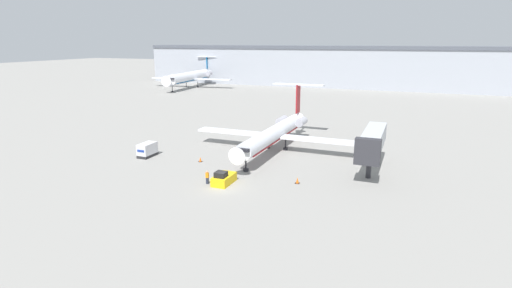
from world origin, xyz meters
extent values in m
plane|color=gray|center=(0.00, 0.00, 0.00)|extent=(600.00, 600.00, 0.00)
cube|color=#9EA3AD|center=(0.00, 120.00, 7.41)|extent=(180.00, 16.00, 14.82)
cube|color=#4C515B|center=(0.00, 120.00, 15.42)|extent=(180.00, 16.80, 1.20)
cylinder|color=silver|center=(0.21, 18.11, 3.02)|extent=(2.86, 24.23, 2.51)
cone|color=silver|center=(0.01, 5.00, 3.02)|extent=(2.54, 2.04, 2.51)
cube|color=black|center=(0.03, 5.81, 3.46)|extent=(2.14, 0.73, 0.44)
cone|color=silver|center=(0.40, 31.58, 3.02)|extent=(2.30, 2.79, 2.26)
cube|color=maroon|center=(0.21, 18.11, 2.20)|extent=(2.58, 21.81, 0.20)
cube|color=silver|center=(8.02, 19.20, 2.45)|extent=(13.12, 2.66, 0.36)
cube|color=silver|center=(-7.57, 19.43, 2.45)|extent=(13.12, 2.66, 0.36)
cylinder|color=#ADADB7|center=(2.26, 28.24, 3.33)|extent=(1.50, 3.47, 1.45)
cylinder|color=#ADADB7|center=(-1.55, 28.30, 3.33)|extent=(1.50, 3.47, 1.45)
cube|color=maroon|center=(0.41, 32.14, 7.05)|extent=(0.27, 2.20, 5.55)
cube|color=silver|center=(0.41, 32.14, 9.83)|extent=(10.02, 1.95, 0.20)
cylinder|color=black|center=(0.04, 7.01, 0.88)|extent=(0.24, 0.24, 1.76)
cylinder|color=black|center=(0.04, 7.01, 0.20)|extent=(0.80, 0.80, 0.40)
cylinder|color=black|center=(-1.40, 19.94, 0.88)|extent=(0.24, 0.24, 1.76)
cylinder|color=black|center=(-1.40, 19.94, 0.20)|extent=(0.80, 0.80, 0.40)
cylinder|color=black|center=(1.86, 19.89, 0.88)|extent=(0.24, 0.24, 1.76)
cylinder|color=black|center=(1.86, 19.89, 0.20)|extent=(0.80, 0.80, 0.40)
cube|color=yellow|center=(-0.60, 1.27, 0.58)|extent=(2.02, 3.76, 1.16)
cube|color=black|center=(-0.60, 0.44, 1.51)|extent=(1.42, 1.35, 0.70)
cube|color=black|center=(-0.60, 3.07, 0.41)|extent=(1.82, 0.30, 0.70)
cube|color=#232326|center=(-17.52, 8.01, 0.23)|extent=(1.81, 3.29, 0.45)
cube|color=silver|center=(-17.52, 8.01, 1.32)|extent=(1.81, 3.29, 1.75)
cube|color=navy|center=(-17.52, 6.35, 1.32)|extent=(1.27, 0.04, 0.36)
cube|color=#232838|center=(-2.54, 0.36, 0.43)|extent=(0.32, 0.20, 0.86)
cube|color=orange|center=(-2.54, 0.36, 1.20)|extent=(0.40, 0.24, 0.68)
sphere|color=tan|center=(-2.54, 0.36, 1.66)|extent=(0.25, 0.25, 0.25)
cube|color=black|center=(-8.25, 8.63, 0.02)|extent=(0.54, 0.54, 0.04)
cone|color=orange|center=(-8.25, 8.63, 0.41)|extent=(0.39, 0.39, 0.73)
cube|color=black|center=(8.25, 4.88, 0.02)|extent=(0.57, 0.57, 0.04)
cone|color=orange|center=(8.25, 4.88, 0.43)|extent=(0.41, 0.41, 0.77)
cylinder|color=silver|center=(-61.08, 93.98, 4.29)|extent=(6.60, 30.77, 3.88)
cone|color=silver|center=(-59.58, 77.22, 4.29)|extent=(4.14, 3.44, 3.88)
cube|color=black|center=(-59.69, 78.46, 4.97)|extent=(3.35, 0.99, 0.44)
cone|color=silver|center=(-62.64, 111.31, 4.29)|extent=(3.86, 4.56, 3.49)
cube|color=#0C5999|center=(-61.08, 93.98, 3.03)|extent=(5.94, 27.69, 0.20)
cube|color=silver|center=(-51.96, 96.33, 3.41)|extent=(14.95, 4.51, 0.36)
cube|color=silver|center=(-70.49, 94.67, 3.41)|extent=(14.95, 4.51, 0.36)
cylinder|color=#ADADB7|center=(-59.40, 107.01, 4.77)|extent=(2.26, 3.17, 2.00)
cylinder|color=#ADADB7|center=(-65.06, 106.50, 4.77)|extent=(2.26, 3.17, 2.00)
cube|color=#0C5999|center=(-62.72, 112.16, 8.73)|extent=(0.44, 2.21, 5.00)
cube|color=silver|center=(-62.72, 112.16, 11.23)|extent=(9.13, 2.60, 0.20)
cylinder|color=black|center=(-59.81, 79.76, 1.17)|extent=(0.24, 0.24, 2.35)
cylinder|color=black|center=(-59.81, 79.76, 0.20)|extent=(0.80, 0.80, 0.40)
cylinder|color=black|center=(-63.79, 95.87, 1.17)|extent=(0.24, 0.24, 2.35)
cylinder|color=black|center=(-63.79, 95.87, 0.20)|extent=(0.80, 0.80, 0.40)
cylinder|color=black|center=(-58.76, 96.32, 1.17)|extent=(0.24, 0.24, 2.35)
cylinder|color=black|center=(-58.76, 96.32, 0.20)|extent=(0.80, 0.80, 0.40)
cylinder|color=#2D2D33|center=(16.56, 10.48, 1.60)|extent=(0.70, 0.70, 3.20)
cube|color=#B2B7BC|center=(16.56, 14.32, 4.50)|extent=(2.60, 12.81, 2.60)
cube|color=#2D2D33|center=(16.56, 7.32, 4.50)|extent=(3.20, 1.20, 3.38)
camera|label=1|loc=(21.35, -42.63, 18.02)|focal=28.00mm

